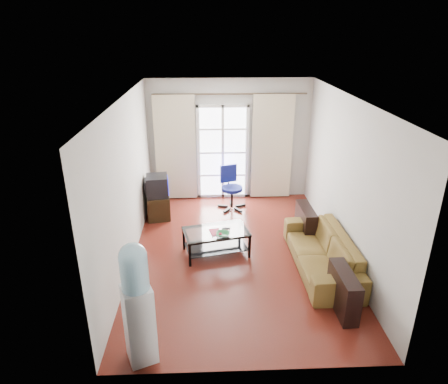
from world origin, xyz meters
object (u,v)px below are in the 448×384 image
object	(u,v)px
task_chair	(231,196)
crt_tv	(156,186)
sofa	(322,251)
tv_stand	(158,205)
water_cooler	(137,302)
coffee_table	(216,239)

from	to	relation	value
task_chair	crt_tv	bearing A→B (deg)	176.00
sofa	tv_stand	world-z (taller)	sofa
sofa	water_cooler	xyz separation A→B (m)	(-2.66, -1.84, 0.52)
sofa	task_chair	bearing A→B (deg)	-152.28
tv_stand	task_chair	distance (m)	1.59
task_chair	water_cooler	bearing A→B (deg)	-126.30
coffee_table	sofa	bearing A→B (deg)	-16.91
sofa	crt_tv	size ratio (longest dim) A/B	4.08
sofa	task_chair	distance (m)	2.76
crt_tv	water_cooler	bearing A→B (deg)	-94.19
task_chair	water_cooler	world-z (taller)	water_cooler
sofa	coffee_table	distance (m)	1.79
crt_tv	task_chair	world-z (taller)	task_chair
tv_stand	water_cooler	bearing A→B (deg)	-96.39
crt_tv	water_cooler	world-z (taller)	water_cooler
water_cooler	task_chair	bearing A→B (deg)	50.11
sofa	task_chair	world-z (taller)	task_chair
coffee_table	tv_stand	xyz separation A→B (m)	(-1.18, 1.56, -0.04)
sofa	coffee_table	size ratio (longest dim) A/B	1.74
crt_tv	task_chair	bearing A→B (deg)	7.41
tv_stand	task_chair	bearing A→B (deg)	2.50
coffee_table	crt_tv	bearing A→B (deg)	128.49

